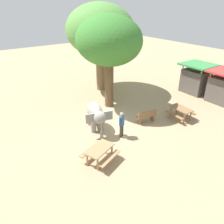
{
  "coord_description": "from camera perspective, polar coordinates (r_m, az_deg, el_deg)",
  "views": [
    {
      "loc": [
        9.96,
        -6.36,
        7.22
      ],
      "look_at": [
        -0.14,
        0.79,
        0.8
      ],
      "focal_mm": 34.36,
      "sensor_mm": 36.0,
      "label": 1
    }
  ],
  "objects": [
    {
      "name": "market_stall_red",
      "position": [
        19.03,
        27.71,
        5.57
      ],
      "size": [
        2.5,
        2.5,
        2.52
      ],
      "color": "#59514C",
      "rests_on": "ground_plane"
    },
    {
      "name": "elephant",
      "position": [
        13.13,
        -4.29,
        -0.63
      ],
      "size": [
        2.42,
        1.73,
        1.66
      ],
      "rotation": [
        0.0,
        0.0,
        6.01
      ],
      "color": "gray",
      "rests_on": "ground_plane"
    },
    {
      "name": "picnic_table_near",
      "position": [
        10.82,
        -3.27,
        -10.43
      ],
      "size": [
        1.92,
        1.93,
        0.78
      ],
      "rotation": [
        0.0,
        0.0,
        5.08
      ],
      "color": "#9E7A51",
      "rests_on": "ground_plane"
    },
    {
      "name": "shade_tree_main",
      "position": [
        15.24,
        -0.87,
        18.29
      ],
      "size": [
        4.83,
        4.43,
        6.58
      ],
      "color": "brown",
      "rests_on": "ground_plane"
    },
    {
      "name": "picnic_table_far",
      "position": [
        15.32,
        17.85,
        0.35
      ],
      "size": [
        1.57,
        1.55,
        0.78
      ],
      "rotation": [
        0.0,
        0.0,
        6.24
      ],
      "color": "olive",
      "rests_on": "ground_plane"
    },
    {
      "name": "shade_tree_secondary",
      "position": [
        18.74,
        -3.24,
        20.76
      ],
      "size": [
        5.96,
        5.46,
        7.23
      ],
      "color": "brown",
      "rests_on": "ground_plane"
    },
    {
      "name": "feed_bucket",
      "position": [
        15.27,
        -1.6,
        -0.14
      ],
      "size": [
        0.36,
        0.36,
        0.32
      ],
      "primitive_type": "cylinder",
      "color": "gray",
      "rests_on": "ground_plane"
    },
    {
      "name": "market_stall_green",
      "position": [
        20.23,
        21.38,
        8.03
      ],
      "size": [
        2.5,
        2.5,
        2.52
      ],
      "color": "#59514C",
      "rests_on": "ground_plane"
    },
    {
      "name": "person_handler",
      "position": [
        12.45,
        2.59,
        -2.87
      ],
      "size": [
        0.32,
        0.48,
        1.62
      ],
      "rotation": [
        0.0,
        0.0,
        -2.76
      ],
      "color": "#3F3833",
      "rests_on": "ground_plane"
    },
    {
      "name": "ground_plane",
      "position": [
        13.85,
        -2.35,
        -4.03
      ],
      "size": [
        60.0,
        60.0,
        0.0
      ],
      "primitive_type": "plane",
      "color": "tan"
    },
    {
      "name": "wooden_bench",
      "position": [
        14.32,
        9.19,
        -1.09
      ],
      "size": [
        0.66,
        1.45,
        0.88
      ],
      "rotation": [
        0.0,
        0.0,
        1.38
      ],
      "color": "brown",
      "rests_on": "ground_plane"
    }
  ]
}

